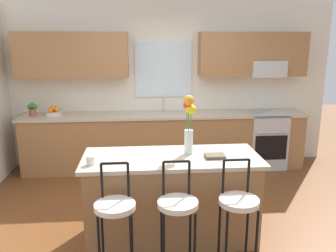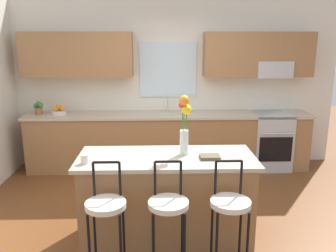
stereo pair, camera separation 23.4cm
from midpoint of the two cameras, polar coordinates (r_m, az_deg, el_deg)
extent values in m
plane|color=brown|center=(4.40, 2.40, -14.52)|extent=(14.00, 14.00, 0.00)
cube|color=silver|center=(5.97, 1.11, 6.77)|extent=(5.60, 0.12, 2.70)
cube|color=#996B42|center=(5.80, -13.30, 11.16)|extent=(1.73, 0.34, 0.70)
cube|color=#996B42|center=(5.95, 15.45, 11.09)|extent=(1.73, 0.34, 0.70)
cube|color=silver|center=(5.88, 1.16, 9.11)|extent=(0.93, 0.03, 0.90)
cube|color=#B7BABC|center=(6.01, 17.63, 8.77)|extent=(0.56, 0.36, 0.26)
cube|color=#996B42|center=(5.81, 1.25, -2.62)|extent=(4.50, 0.60, 0.88)
cube|color=#BCAD93|center=(5.69, 1.27, 1.82)|extent=(4.56, 0.64, 0.04)
cube|color=#B7BABC|center=(5.70, 1.17, 1.33)|extent=(0.54, 0.38, 0.11)
cylinder|color=#B7BABC|center=(5.82, 1.10, 3.40)|extent=(0.02, 0.02, 0.22)
cylinder|color=#B7BABC|center=(5.75, 1.13, 4.37)|extent=(0.02, 0.12, 0.02)
cube|color=#B7BABC|center=(6.10, 17.19, -2.24)|extent=(0.60, 0.60, 0.92)
cube|color=black|center=(5.85, 18.06, -3.61)|extent=(0.52, 0.02, 0.40)
cylinder|color=#B7BABC|center=(5.75, 18.37, -1.24)|extent=(0.50, 0.02, 0.02)
cube|color=#996B42|center=(3.82, 1.56, -11.76)|extent=(1.75, 0.68, 0.88)
cube|color=#BCAD93|center=(3.65, 1.61, -5.24)|extent=(1.83, 0.76, 0.04)
cylinder|color=black|center=(3.26, -10.46, -19.11)|extent=(0.02, 0.02, 0.66)
cylinder|color=black|center=(3.24, -5.45, -19.24)|extent=(0.02, 0.02, 0.66)
cylinder|color=black|center=(3.49, -9.79, -16.70)|extent=(0.02, 0.02, 0.66)
cylinder|color=black|center=(3.47, -5.17, -16.80)|extent=(0.02, 0.02, 0.66)
cylinder|color=silver|center=(3.19, -7.93, -12.51)|extent=(0.36, 0.36, 0.05)
cylinder|color=black|center=(3.25, -9.87, -8.49)|extent=(0.02, 0.02, 0.32)
cylinder|color=black|center=(3.22, -5.70, -8.52)|extent=(0.02, 0.02, 0.32)
cylinder|color=black|center=(3.18, -7.89, -5.84)|extent=(0.23, 0.02, 0.02)
cylinder|color=black|center=(3.23, -0.20, -19.24)|extent=(0.02, 0.02, 0.66)
cylinder|color=black|center=(3.25, 4.85, -19.10)|extent=(0.02, 0.02, 0.66)
cylinder|color=black|center=(3.46, -0.33, -16.79)|extent=(0.02, 0.02, 0.66)
cylinder|color=black|center=(3.48, 4.32, -16.68)|extent=(0.02, 0.02, 0.66)
cylinder|color=silver|center=(3.18, 2.22, -12.48)|extent=(0.36, 0.36, 0.05)
cylinder|color=black|center=(3.22, -0.02, -8.50)|extent=(0.02, 0.02, 0.32)
cylinder|color=black|center=(3.23, 4.18, -8.42)|extent=(0.02, 0.02, 0.32)
cylinder|color=black|center=(3.16, 2.11, -5.79)|extent=(0.23, 0.02, 0.02)
cylinder|color=black|center=(3.29, 9.97, -18.81)|extent=(0.02, 0.02, 0.66)
cylinder|color=black|center=(3.35, 14.74, -18.42)|extent=(0.02, 0.02, 0.66)
cylinder|color=black|center=(3.51, 9.06, -16.45)|extent=(0.02, 0.02, 0.66)
cylinder|color=black|center=(3.57, 13.49, -16.14)|extent=(0.02, 0.02, 0.66)
cylinder|color=silver|center=(3.26, 12.13, -12.09)|extent=(0.36, 0.36, 0.05)
cylinder|color=black|center=(3.28, 9.74, -8.26)|extent=(0.02, 0.02, 0.32)
cylinder|color=black|center=(3.33, 13.72, -8.10)|extent=(0.02, 0.02, 0.32)
cylinder|color=black|center=(3.25, 11.89, -5.57)|extent=(0.23, 0.02, 0.02)
cylinder|color=silver|center=(3.68, 4.43, -2.65)|extent=(0.09, 0.09, 0.26)
cylinder|color=#3D722D|center=(3.64, 4.80, -0.43)|extent=(0.01, 0.01, 0.40)
sphere|color=yellow|center=(3.59, 4.87, 2.64)|extent=(0.10, 0.10, 0.10)
cylinder|color=#3D722D|center=(3.65, 4.18, -0.01)|extent=(0.01, 0.01, 0.44)
sphere|color=red|center=(3.61, 4.24, 3.39)|extent=(0.08, 0.08, 0.08)
cylinder|color=#3D722D|center=(3.61, 4.44, 0.25)|extent=(0.01, 0.01, 0.50)
sphere|color=orange|center=(3.55, 4.52, 4.14)|extent=(0.10, 0.10, 0.10)
cylinder|color=silver|center=(3.50, -11.45, -5.25)|extent=(0.08, 0.08, 0.09)
cube|color=brown|center=(3.61, 8.64, -4.97)|extent=(0.20, 0.15, 0.03)
cylinder|color=silver|center=(5.86, -16.08, 2.11)|extent=(0.24, 0.24, 0.06)
sphere|color=orange|center=(5.83, -15.61, 2.75)|extent=(0.07, 0.07, 0.07)
sphere|color=orange|center=(5.89, -15.85, 2.84)|extent=(0.08, 0.08, 0.08)
sphere|color=orange|center=(5.89, -16.47, 2.79)|extent=(0.07, 0.07, 0.07)
sphere|color=orange|center=(5.83, -16.62, 2.67)|extent=(0.08, 0.08, 0.08)
sphere|color=orange|center=(5.84, -16.15, 3.03)|extent=(0.08, 0.08, 0.08)
cylinder|color=#9E5B3D|center=(5.94, -19.10, 2.30)|extent=(0.11, 0.11, 0.11)
sphere|color=#2D7A33|center=(5.92, -19.19, 3.39)|extent=(0.08, 0.08, 0.08)
sphere|color=#2D7A33|center=(5.95, -19.51, 3.11)|extent=(0.08, 0.08, 0.08)
sphere|color=#2D7A33|center=(5.90, -18.83, 3.19)|extent=(0.08, 0.08, 0.08)
camera|label=1|loc=(0.12, -88.53, 0.37)|focal=37.74mm
camera|label=2|loc=(0.12, 91.47, -0.37)|focal=37.74mm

